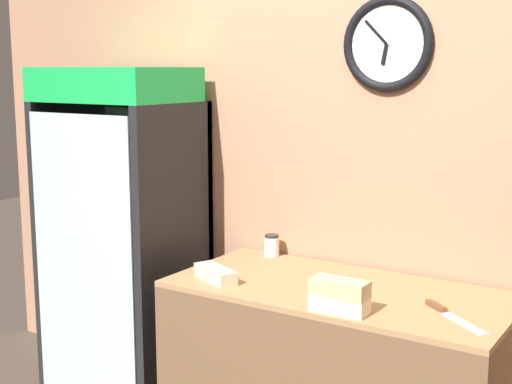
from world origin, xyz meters
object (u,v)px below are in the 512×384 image
(chefs_knife, at_px, (447,313))
(condiment_jar, at_px, (272,245))
(sandwich_flat_left, at_px, (215,274))
(beverage_cooler, at_px, (128,219))
(sandwich_stack_middle, at_px, (340,288))
(sandwich_stack_bottom, at_px, (339,304))

(chefs_knife, xyz_separation_m, condiment_jar, (-1.05, 0.39, 0.05))
(sandwich_flat_left, distance_m, chefs_knife, 1.05)
(beverage_cooler, relative_size, sandwich_flat_left, 6.87)
(sandwich_stack_middle, relative_size, condiment_jar, 2.04)
(sandwich_stack_bottom, xyz_separation_m, chefs_knife, (0.37, 0.21, -0.03))
(sandwich_stack_bottom, height_order, sandwich_flat_left, sandwich_stack_bottom)
(sandwich_stack_bottom, height_order, chefs_knife, sandwich_stack_bottom)
(beverage_cooler, xyz_separation_m, sandwich_flat_left, (0.83, -0.32, -0.11))
(beverage_cooler, height_order, chefs_knife, beverage_cooler)
(sandwich_stack_middle, xyz_separation_m, chefs_knife, (0.37, 0.21, -0.09))
(sandwich_stack_middle, bearing_deg, beverage_cooler, 165.02)
(beverage_cooler, height_order, sandwich_stack_bottom, beverage_cooler)
(condiment_jar, bearing_deg, sandwich_stack_bottom, -41.18)
(sandwich_stack_bottom, bearing_deg, sandwich_flat_left, 172.95)
(beverage_cooler, relative_size, sandwich_stack_bottom, 7.82)
(beverage_cooler, bearing_deg, chefs_knife, -5.95)
(sandwich_stack_middle, bearing_deg, condiment_jar, 138.82)
(sandwich_flat_left, distance_m, condiment_jar, 0.51)
(condiment_jar, bearing_deg, sandwich_stack_middle, -41.18)
(sandwich_stack_bottom, relative_size, sandwich_stack_middle, 1.01)
(beverage_cooler, relative_size, sandwich_stack_middle, 7.90)
(beverage_cooler, xyz_separation_m, chefs_knife, (1.87, -0.19, -0.13))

